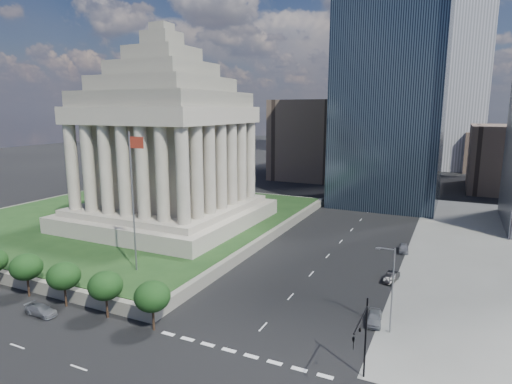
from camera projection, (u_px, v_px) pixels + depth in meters
The scene contains 15 objects.
ground at pixel (380, 199), 120.60m from camera, with size 500.00×500.00×0.00m, color black.
plaza_terrace at pixel (135, 219), 94.99m from camera, with size 66.00×70.00×1.80m, color #6B675B.
plaza_lawn at pixel (134, 215), 94.80m from camera, with size 64.00×68.00×0.10m, color #183314.
war_memorial at pixel (166, 127), 84.67m from camera, with size 34.00×34.00×39.00m, color gray, non-canonical shape.
flagpole at pixel (133, 194), 59.85m from camera, with size 2.52×0.24×20.00m.
tree_row at pixel (10, 271), 58.66m from camera, with size 53.00×4.00×6.00m, color black, non-canonical shape.
midrise_glass at pixel (391, 89), 109.59m from camera, with size 26.00×26.00×60.00m, color black.
building_filler_ne at pixel (505, 158), 131.85m from camera, with size 20.00×30.00×20.00m, color brown.
building_filler_nw at pixel (312, 139), 157.14m from camera, with size 24.00×30.00×28.00m, color brown.
traffic_signal_ne at pixel (362, 335), 37.78m from camera, with size 0.30×5.74×8.00m.
street_lamp_north at pixel (391, 285), 47.38m from camera, with size 2.13×0.22×10.00m.
suv_grey at pixel (41, 310), 52.38m from camera, with size 4.43×1.80×1.28m, color slate.
parked_sedan_near at pixel (374, 317), 50.39m from camera, with size 4.17×1.68×1.42m, color gray.
parked_sedan_mid at pixel (391, 277), 62.59m from camera, with size 1.41×4.04×1.33m, color black.
parked_sedan_far at pixel (403, 248), 75.59m from camera, with size 4.11×1.65×1.40m, color slate.
Camera 1 is at (18.85, -21.67, 24.87)m, focal length 30.00 mm.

